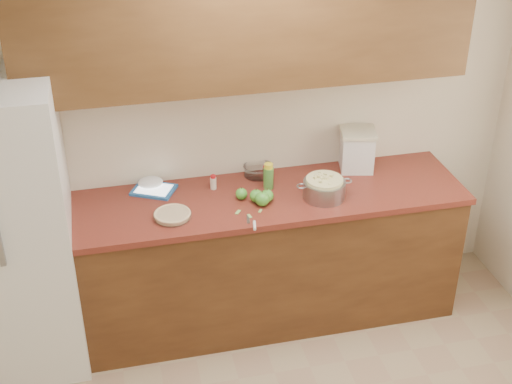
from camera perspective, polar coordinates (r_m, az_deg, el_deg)
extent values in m
plane|color=beige|center=(4.47, -1.15, 5.90)|extent=(3.60, 0.00, 3.60)
cube|color=brown|center=(4.63, -0.20, -5.49)|extent=(2.60, 0.65, 0.88)
cube|color=maroon|center=(4.38, -0.21, -0.59)|extent=(2.64, 0.68, 0.04)
cube|color=brown|center=(4.09, -0.73, 13.27)|extent=(2.60, 0.34, 0.70)
cube|color=white|center=(4.31, -19.14, -3.01)|extent=(0.70, 0.70, 1.80)
cylinder|color=silver|center=(4.18, -6.70, -1.88)|extent=(0.22, 0.22, 0.03)
cylinder|color=beige|center=(4.18, -6.70, -1.86)|extent=(0.20, 0.20, 0.03)
torus|color=beige|center=(4.17, -6.71, -1.73)|extent=(0.22, 0.22, 0.02)
cylinder|color=gray|center=(4.35, 5.47, 0.21)|extent=(0.26, 0.26, 0.11)
torus|color=gray|center=(4.29, 3.67, 0.47)|extent=(0.06, 0.06, 0.01)
torus|color=gray|center=(4.37, 7.29, 0.89)|extent=(0.06, 0.06, 0.01)
cylinder|color=beige|center=(4.34, 5.48, 0.39)|extent=(0.23, 0.23, 0.12)
cube|color=silver|center=(4.68, 8.06, 3.25)|extent=(0.25, 0.25, 0.25)
cube|color=beige|center=(4.62, 8.18, 4.76)|extent=(0.26, 0.26, 0.02)
cube|color=#215B9F|center=(4.47, -8.18, 0.17)|extent=(0.31, 0.29, 0.02)
cube|color=white|center=(4.46, -8.19, 0.27)|extent=(0.25, 0.23, 0.00)
cube|color=gray|center=(4.14, -0.62, -2.17)|extent=(0.04, 0.10, 0.00)
cylinder|color=white|center=(4.07, -0.12, -2.70)|extent=(0.03, 0.09, 0.02)
cylinder|color=#4C8C38|center=(4.42, 1.00, 1.12)|extent=(0.06, 0.06, 0.14)
cylinder|color=yellow|center=(4.38, 1.01, 2.09)|extent=(0.05, 0.05, 0.03)
cylinder|color=beige|center=(4.44, -3.44, 0.71)|extent=(0.04, 0.04, 0.08)
cylinder|color=red|center=(4.42, -3.45, 1.25)|extent=(0.03, 0.03, 0.02)
cylinder|color=black|center=(4.52, 0.75, 1.42)|extent=(0.04, 0.04, 0.08)
cylinder|color=red|center=(4.50, 0.76, 1.98)|extent=(0.03, 0.03, 0.02)
cylinder|color=silver|center=(4.59, 0.17, 1.74)|extent=(0.18, 0.18, 0.07)
torus|color=silver|center=(4.57, 0.17, 2.09)|extent=(0.19, 0.19, 0.01)
ellipsoid|color=white|center=(4.50, -8.45, 0.77)|extent=(0.19, 0.17, 0.06)
sphere|color=green|center=(4.32, -1.18, -0.15)|extent=(0.07, 0.07, 0.07)
cylinder|color=#3F2D19|center=(4.30, -1.18, 0.34)|extent=(0.01, 0.01, 0.01)
sphere|color=green|center=(4.29, 0.01, -0.31)|extent=(0.08, 0.08, 0.08)
cylinder|color=#3F2D19|center=(4.27, 0.01, 0.22)|extent=(0.01, 0.01, 0.01)
sphere|color=green|center=(4.25, 0.51, -0.55)|extent=(0.09, 0.09, 0.09)
cylinder|color=#3F2D19|center=(4.23, 0.51, 0.04)|extent=(0.01, 0.01, 0.01)
sphere|color=green|center=(4.29, 0.90, -0.32)|extent=(0.08, 0.08, 0.08)
cylinder|color=#3F2D19|center=(4.27, 0.90, 0.21)|extent=(0.01, 0.01, 0.01)
cube|color=#8DC15E|center=(4.21, -1.45, -1.62)|extent=(0.04, 0.05, 0.00)
cube|color=#8DC15E|center=(4.17, -0.51, -1.94)|extent=(0.02, 0.04, 0.00)
cube|color=#8DC15E|center=(4.22, 0.34, -1.52)|extent=(0.03, 0.04, 0.00)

